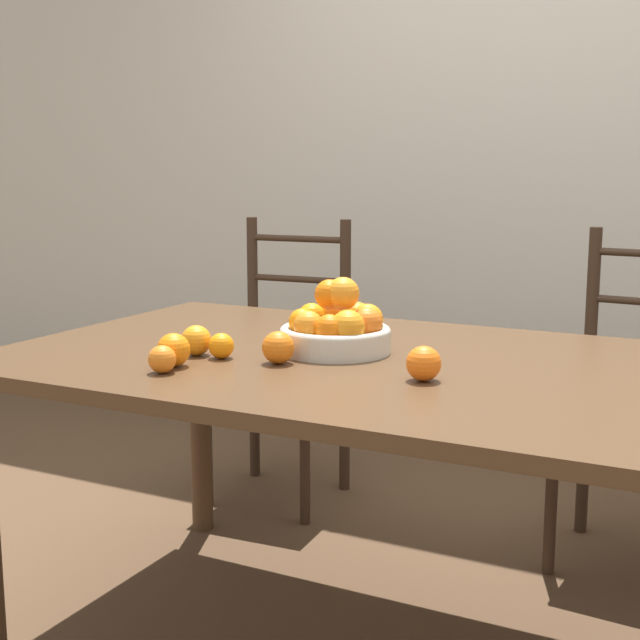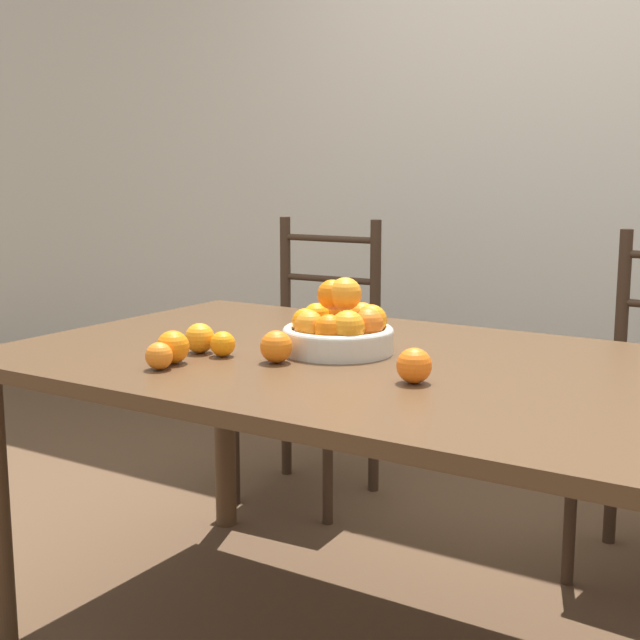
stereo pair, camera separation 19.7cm
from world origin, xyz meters
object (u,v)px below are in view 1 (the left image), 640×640
Objects in this scene: orange_loose_0 at (278,348)px; orange_loose_2 at (196,340)px; orange_loose_3 at (173,350)px; orange_loose_5 at (221,346)px; chair_right at (639,407)px; chair_left at (282,366)px; orange_loose_1 at (424,364)px; fruit_bowl at (337,327)px; orange_loose_4 at (162,359)px.

orange_loose_0 is 1.03× the size of orange_loose_2.
orange_loose_5 is at bearing 67.61° from orange_loose_3.
chair_left is at bearing -175.86° from chair_right.
chair_right is (0.87, 1.14, -0.31)m from orange_loose_3.
orange_loose_2 is (-0.22, -0.01, -0.00)m from orange_loose_0.
orange_loose_2 is at bearing -179.38° from orange_loose_1.
orange_loose_2 is 0.13m from orange_loose_3.
orange_loose_3 is 0.08× the size of chair_left.
orange_loose_1 is 1.40m from chair_left.
orange_loose_3 is (-0.26, -0.31, -0.02)m from fruit_bowl.
orange_loose_2 is at bearing -75.21° from chair_left.
orange_loose_3 is 0.08× the size of chair_right.
orange_loose_1 is (0.36, -0.00, -0.00)m from orange_loose_0.
orange_loose_2 is at bearing 100.73° from orange_loose_3.
fruit_bowl is 0.29m from orange_loose_5.
orange_loose_5 is (0.07, -0.00, -0.01)m from orange_loose_2.
fruit_bowl is at bearing -122.38° from chair_right.
orange_loose_5 is at bearing -71.62° from chair_left.
orange_loose_1 is 0.07× the size of chair_right.
orange_loose_2 is 0.07× the size of chair_right.
orange_loose_2 is at bearing -146.68° from fruit_bowl.
fruit_bowl reaches higher than orange_loose_1.
chair_left reaches higher than orange_loose_5.
chair_right is (1.23, -0.00, 0.00)m from chair_left.
orange_loose_4 is at bearing -76.18° from chair_left.
orange_loose_0 is 0.15m from orange_loose_5.
fruit_bowl is at bearing 69.99° from orange_loose_0.
chair_left reaches higher than orange_loose_1.
orange_loose_5 is at bearing -1.96° from orange_loose_2.
orange_loose_3 is 1.23m from chair_left.
orange_loose_5 is at bearing -124.89° from chair_right.
orange_loose_5 is (0.03, 0.18, -0.00)m from orange_loose_4.
orange_loose_1 reaches higher than orange_loose_2.
fruit_bowl is at bearing 148.27° from orange_loose_1.
chair_right reaches higher than orange_loose_4.
orange_loose_1 is 0.98× the size of orange_loose_3.
fruit_bowl is 0.27× the size of chair_right.
orange_loose_1 is 0.50m from orange_loose_5.
orange_loose_4 is at bearing -121.38° from chair_right.
orange_loose_5 is 1.34m from chair_right.
orange_loose_4 is (-0.25, -0.37, -0.03)m from fruit_bowl.
orange_loose_0 is 0.98× the size of orange_loose_3.
orange_loose_5 is (-0.21, -0.19, -0.03)m from fruit_bowl.
orange_loose_1 is at bearing -31.73° from fruit_bowl.
orange_loose_5 is at bearing -138.13° from fruit_bowl.
fruit_bowl is 0.19m from orange_loose_0.
orange_loose_0 is at bearing -110.01° from fruit_bowl.
orange_loose_0 is 1.25m from chair_right.
orange_loose_5 is (-0.50, -0.01, -0.01)m from orange_loose_1.
orange_loose_4 reaches higher than orange_loose_5.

